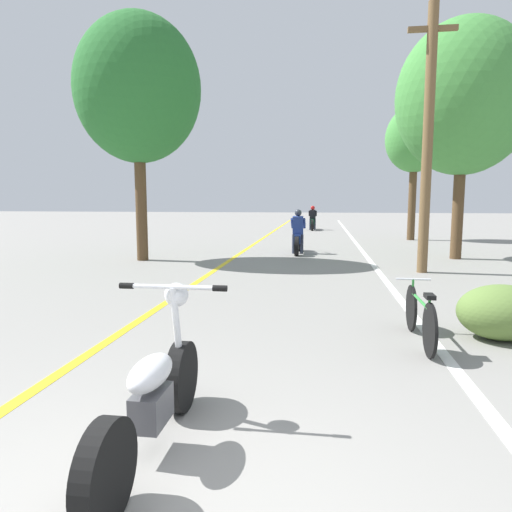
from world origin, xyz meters
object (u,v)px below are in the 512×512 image
(bicycle_parked, at_px, (420,316))
(roadside_tree_left, at_px, (138,90))
(utility_pole, at_px, (428,138))
(motorcycle_rider_far, at_px, (313,221))
(motorcycle_foreground, at_px, (154,395))
(motorcycle_rider_lead, at_px, (298,237))
(roadside_tree_right_near, at_px, (464,98))
(roadside_tree_right_far, at_px, (415,140))

(bicycle_parked, bearing_deg, roadside_tree_left, 132.75)
(utility_pole, distance_m, motorcycle_rider_far, 15.72)
(motorcycle_rider_far, relative_size, bicycle_parked, 1.20)
(roadside_tree_left, height_order, motorcycle_foreground, roadside_tree_left)
(roadside_tree_left, height_order, motorcycle_rider_lead, roadside_tree_left)
(bicycle_parked, bearing_deg, utility_pole, 77.93)
(utility_pole, bearing_deg, roadside_tree_left, 171.23)
(motorcycle_foreground, relative_size, bicycle_parked, 1.15)
(roadside_tree_left, bearing_deg, bicycle_parked, -47.25)
(roadside_tree_right_near, relative_size, roadside_tree_left, 1.00)
(roadside_tree_right_far, xyz_separation_m, bicycle_parked, (-2.66, -14.92, -3.93))
(utility_pole, bearing_deg, roadside_tree_right_far, 81.13)
(roadside_tree_left, bearing_deg, motorcycle_rider_far, 71.73)
(motorcycle_rider_lead, xyz_separation_m, motorcycle_rider_far, (0.25, 11.72, -0.01))
(utility_pole, height_order, motorcycle_foreground, utility_pole)
(roadside_tree_right_far, distance_m, motorcycle_rider_far, 8.31)
(roadside_tree_right_near, distance_m, motorcycle_rider_far, 13.83)
(motorcycle_rider_lead, xyz_separation_m, bicycle_parked, (1.97, -9.20, -0.20))
(utility_pole, xyz_separation_m, motorcycle_rider_far, (-2.94, 15.21, -2.67))
(utility_pole, relative_size, roadside_tree_right_near, 0.91)
(roadside_tree_left, bearing_deg, motorcycle_rider_lead, 27.94)
(utility_pole, xyz_separation_m, roadside_tree_left, (-7.57, 1.17, 1.59))
(motorcycle_foreground, xyz_separation_m, motorcycle_rider_far, (0.64, 23.72, 0.12))
(roadside_tree_right_near, relative_size, motorcycle_rider_far, 3.38)
(bicycle_parked, bearing_deg, motorcycle_rider_lead, 102.08)
(roadside_tree_right_near, xyz_separation_m, roadside_tree_right_far, (-0.10, 6.42, -0.37))
(utility_pole, relative_size, roadside_tree_left, 0.91)
(motorcycle_foreground, bearing_deg, roadside_tree_right_far, 74.20)
(motorcycle_rider_far, distance_m, bicycle_parked, 20.99)
(roadside_tree_left, xyz_separation_m, motorcycle_rider_far, (4.64, 14.04, -4.26))
(motorcycle_foreground, height_order, bicycle_parked, motorcycle_foreground)
(roadside_tree_right_far, relative_size, motorcycle_rider_far, 2.83)
(utility_pole, height_order, bicycle_parked, utility_pole)
(motorcycle_foreground, relative_size, motorcycle_rider_lead, 0.98)
(motorcycle_foreground, relative_size, motorcycle_rider_far, 0.96)
(motorcycle_rider_far, bearing_deg, motorcycle_foreground, -91.54)
(roadside_tree_left, bearing_deg, motorcycle_foreground, -67.54)
(utility_pole, bearing_deg, motorcycle_foreground, -112.80)
(motorcycle_rider_far, height_order, bicycle_parked, motorcycle_rider_far)
(roadside_tree_left, distance_m, motorcycle_rider_far, 15.39)
(motorcycle_foreground, height_order, motorcycle_rider_far, motorcycle_rider_far)
(roadside_tree_right_near, height_order, bicycle_parked, roadside_tree_right_near)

